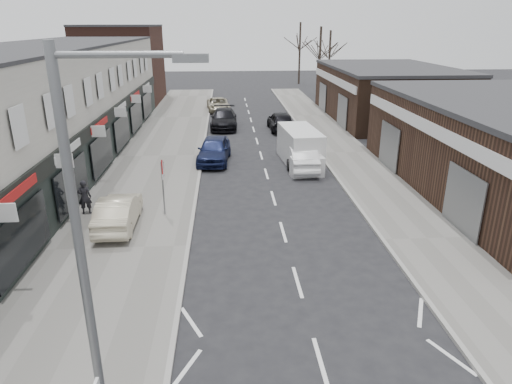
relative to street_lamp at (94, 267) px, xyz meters
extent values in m
cube|color=slate|center=(-2.22, 22.80, -4.56)|extent=(5.50, 64.00, 0.12)
cube|color=slate|center=(10.28, 22.80, -4.56)|extent=(3.50, 64.00, 0.12)
cube|color=#B8B3A7|center=(-8.97, 20.30, -1.07)|extent=(8.00, 41.00, 7.10)
cube|color=#41231B|center=(-8.97, 45.80, -0.62)|extent=(8.00, 10.00, 8.00)
cube|color=#3C261B|center=(17.03, 34.80, -2.37)|extent=(10.00, 16.00, 4.50)
cylinder|color=slate|center=(-0.17, 0.00, -0.50)|extent=(0.16, 0.16, 8.00)
cylinder|color=slate|center=(0.73, 0.00, 3.30)|extent=(1.80, 0.10, 0.10)
cube|color=slate|center=(1.73, 0.00, 3.25)|extent=(0.50, 0.22, 0.12)
cylinder|color=slate|center=(-0.67, 12.80, -3.25)|extent=(0.07, 0.07, 2.50)
cube|color=white|center=(-0.62, 12.80, -2.65)|extent=(0.04, 0.45, 0.25)
cube|color=white|center=(6.83, 20.99, -3.54)|extent=(2.37, 4.89, 2.16)
cube|color=white|center=(6.83, 18.20, -4.06)|extent=(1.97, 0.99, 1.14)
cylinder|color=black|center=(5.95, 19.33, -4.26)|extent=(0.23, 0.72, 0.72)
cylinder|color=black|center=(7.71, 19.33, -4.26)|extent=(0.23, 0.72, 0.72)
cylinder|color=black|center=(5.95, 22.64, -4.26)|extent=(0.23, 0.72, 0.72)
cylinder|color=black|center=(7.71, 22.64, -4.26)|extent=(0.23, 0.72, 0.72)
imported|color=beige|center=(-2.46, 11.61, -3.82)|extent=(1.55, 4.18, 1.37)
imported|color=black|center=(-4.27, 13.12, -3.70)|extent=(0.63, 0.46, 1.61)
imported|color=#151C42|center=(1.42, 21.50, -3.82)|extent=(2.33, 4.87, 1.60)
imported|color=black|center=(2.06, 31.61, -3.84)|extent=(2.28, 5.40, 1.55)
imported|color=#AAA188|center=(1.52, 39.59, -3.97)|extent=(2.55, 4.83, 1.30)
imported|color=white|center=(6.73, 19.53, -3.89)|extent=(1.61, 4.45, 1.46)
imported|color=black|center=(6.73, 30.37, -3.84)|extent=(2.00, 4.65, 1.56)
camera|label=1|loc=(2.19, -6.65, 3.70)|focal=32.00mm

